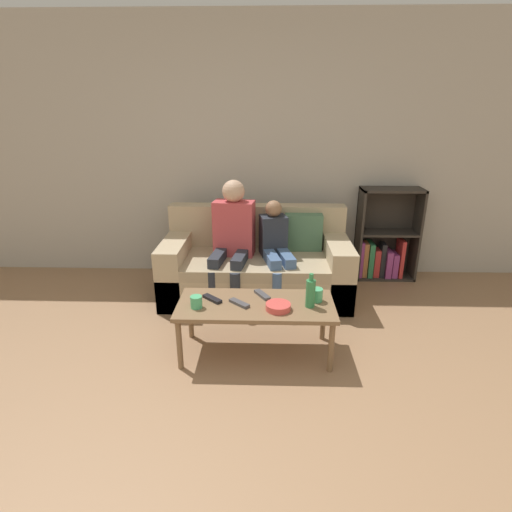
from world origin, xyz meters
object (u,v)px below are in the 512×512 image
Objects in this scene: tv_remote_0 at (212,299)px; tv_remote_2 at (262,295)px; cup_near at (196,302)px; cup_far at (317,295)px; person_adult at (232,233)px; snack_bowl at (278,307)px; person_child at (276,247)px; bottle at (310,293)px; couch at (257,267)px; bookshelf at (383,244)px; coffee_table at (256,308)px; tv_remote_1 at (239,303)px.

tv_remote_2 is (0.36, 0.08, 0.00)m from tv_remote_0.
cup_near is 0.86m from cup_far.
person_adult is 7.12× the size of tv_remote_0.
cup_far is 0.31m from snack_bowl.
bottle is (0.22, -0.94, -0.00)m from person_child.
bookshelf reaches higher than couch.
cup_far is at bearing 6.81° from coffee_table.
bottle is (0.80, 0.04, 0.06)m from cup_near.
person_child is 5.93× the size of tv_remote_0.
bottle is at bearing 2.86° from cup_near.
snack_bowl is at bearing -60.80° from person_adult.
tv_remote_1 is at bearing -64.96° from tv_remote_0.
coffee_table is 1.02m from person_adult.
person_child is 5.91× the size of tv_remote_1.
couch is 1.16m from bottle.
tv_remote_1 is at bearing 178.45° from bottle.
couch is at bearing 99.03° from snack_bowl.
bottle is (0.63, -0.99, -0.13)m from person_adult.
tv_remote_1 and tv_remote_2 have the same top height.
couch is at bearing -160.34° from bookshelf.
bottle is (0.38, -0.04, 0.15)m from coffee_table.
couch reaches higher than coffee_table.
person_adult is 4.48× the size of bottle.
cup_far is 0.39× the size of bottle.
person_adult is 1.14m from cup_far.
cup_near is at bearing -132.62° from person_child.
tv_remote_0 is 0.92× the size of tv_remote_2.
cup_near is at bearing 142.48° from tv_remote_1.
bottle is (0.40, -1.06, 0.24)m from couch.
cup_near is at bearing -176.15° from tv_remote_0.
tv_remote_2 is (0.29, -0.83, -0.22)m from person_adult.
coffee_table is at bearing -54.84° from tv_remote_0.
bookshelf is 5.52× the size of snack_bowl.
person_adult reaches higher than cup_far.
bookshelf reaches higher than snack_bowl.
couch is at bearing 133.77° from person_child.
tv_remote_0 is 0.37m from tv_remote_2.
person_child reaches higher than tv_remote_1.
tv_remote_1 is at bearing -74.54° from person_adult.
tv_remote_0 is 0.50m from snack_bowl.
cup_near is 0.30m from tv_remote_1.
tv_remote_2 is (0.46, 0.19, -0.03)m from cup_near.
couch is at bearing 26.91° from person_adult.
person_child is at bearing 59.71° from cup_near.
bottle is at bearing -122.24° from cup_far.
cup_far is at bearing -64.89° from couch.
tv_remote_0 is at bearing 51.11° from cup_near.
person_adult reaches higher than tv_remote_0.
couch is 1.55× the size of coffee_table.
tv_remote_1 is 0.21m from tv_remote_2.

